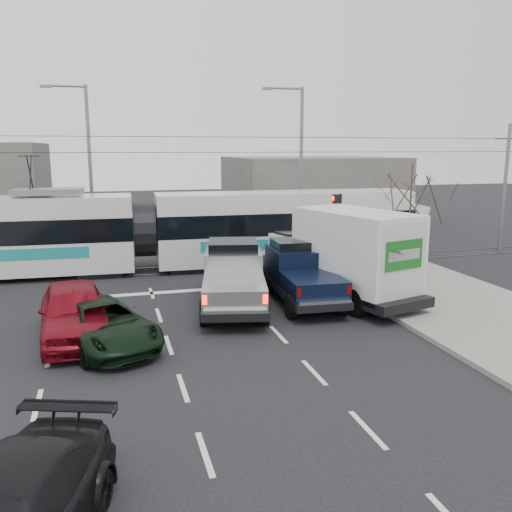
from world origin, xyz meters
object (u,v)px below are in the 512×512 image
object	(u,v)px
street_lamp_far	(86,159)
traffic_signal	(337,217)
tram	(143,231)
bare_tree	(411,201)
box_truck	(344,256)
navy_pickup	(300,273)
green_car	(102,324)
silver_pickup	(233,275)
red_car	(75,311)
street_lamp_near	(298,158)

from	to	relation	value
street_lamp_far	traffic_signal	bearing A→B (deg)	-41.72
street_lamp_far	tram	distance (m)	7.18
bare_tree	box_truck	bearing A→B (deg)	163.80
navy_pickup	bare_tree	bearing A→B (deg)	-9.52
box_truck	green_car	world-z (taller)	box_truck
bare_tree	green_car	bearing A→B (deg)	-169.70
silver_pickup	red_car	distance (m)	5.91
traffic_signal	bare_tree	bearing A→B (deg)	-74.24
traffic_signal	street_lamp_far	xyz separation A→B (m)	(-10.66, 9.50, 2.37)
box_truck	green_car	distance (m)	9.34
silver_pickup	navy_pickup	size ratio (longest dim) A/B	1.21
street_lamp_near	tram	xyz separation A→B (m)	(-8.97, -3.90, -3.21)
traffic_signal	green_car	world-z (taller)	traffic_signal
bare_tree	silver_pickup	world-z (taller)	bare_tree
box_truck	red_car	size ratio (longest dim) A/B	1.46
street_lamp_far	street_lamp_near	bearing A→B (deg)	-9.87
street_lamp_near	red_car	world-z (taller)	street_lamp_near
tram	red_car	world-z (taller)	tram
street_lamp_near	green_car	bearing A→B (deg)	-128.80
bare_tree	traffic_signal	size ratio (longest dim) A/B	1.39
silver_pickup	green_car	distance (m)	5.65
tram	green_car	xyz separation A→B (m)	(-1.90, -9.63, -1.24)
tram	box_truck	size ratio (longest dim) A/B	3.60
navy_pickup	red_car	distance (m)	8.25
traffic_signal	silver_pickup	world-z (taller)	traffic_signal
street_lamp_far	navy_pickup	xyz separation A→B (m)	(7.82, -12.59, -4.01)
traffic_signal	green_car	size ratio (longest dim) A/B	0.75
street_lamp_near	red_car	distance (m)	17.71
traffic_signal	red_car	world-z (taller)	traffic_signal
navy_pickup	red_car	world-z (taller)	navy_pickup
navy_pickup	green_car	distance (m)	7.78
bare_tree	traffic_signal	xyz separation A→B (m)	(-1.13, 4.00, -1.05)
tram	navy_pickup	xyz separation A→B (m)	(5.29, -6.69, -0.80)
tram	box_truck	xyz separation A→B (m)	(6.98, -6.94, -0.19)
street_lamp_near	traffic_signal	bearing A→B (deg)	-96.41
green_car	street_lamp_far	bearing A→B (deg)	71.13
traffic_signal	navy_pickup	distance (m)	4.50
street_lamp_near	red_car	xyz separation A→B (m)	(-11.67, -12.62, -4.26)
tram	street_lamp_far	bearing A→B (deg)	115.34
navy_pickup	box_truck	bearing A→B (deg)	-4.96
silver_pickup	traffic_signal	bearing A→B (deg)	40.68
traffic_signal	box_truck	bearing A→B (deg)	-109.06
traffic_signal	silver_pickup	bearing A→B (deg)	-151.66
street_lamp_near	street_lamp_far	bearing A→B (deg)	170.13
silver_pickup	green_car	bearing A→B (deg)	-133.81
traffic_signal	green_car	bearing A→B (deg)	-149.01
red_car	bare_tree	bearing A→B (deg)	0.26
bare_tree	tram	size ratio (longest dim) A/B	0.19
bare_tree	box_truck	xyz separation A→B (m)	(-2.28, 0.66, -2.08)
box_truck	navy_pickup	size ratio (longest dim) A/B	1.35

